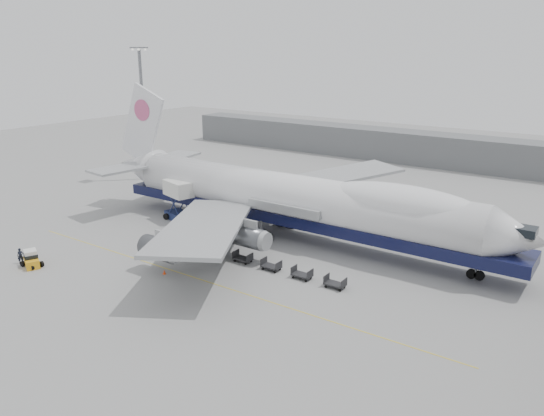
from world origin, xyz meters
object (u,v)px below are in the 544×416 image
Objects in this scene: airliner at (295,198)px; baggage_tug at (31,259)px; ground_worker at (20,256)px; catering_truck at (179,198)px.

baggage_tug is at bearing -127.68° from airliner.
ground_worker is (-22.55, -27.00, -4.64)m from airliner.
baggage_tug reaches higher than ground_worker.
catering_truck is 23.49m from baggage_tug.
catering_truck is 1.98× the size of baggage_tug.
ground_worker is (-1.89, -0.25, 0.09)m from baggage_tug.
baggage_tug is at bearing -79.06° from catering_truck.
catering_truck is (-18.66, -3.48, -2.17)m from airliner.
airliner is at bearing -5.35° from ground_worker.
baggage_tug is 1.91m from ground_worker.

